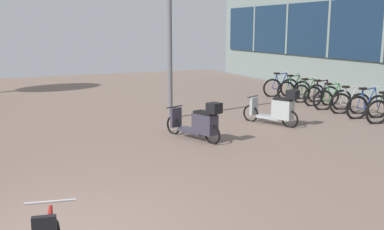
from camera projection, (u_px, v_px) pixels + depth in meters
ground at (170, 224)px, 6.03m from camera, size 21.00×40.00×0.13m
bicycle_rack_01 at (367, 107)px, 12.86m from camera, size 1.41×0.48×1.00m
bicycle_rack_02 at (350, 103)px, 13.55m from camera, size 1.20×0.60×0.95m
bicycle_rack_03 at (332, 100)px, 14.21m from camera, size 1.26×0.56×0.96m
bicycle_rack_04 at (321, 96)px, 14.96m from camera, size 1.31×0.48×0.98m
bicycle_rack_05 at (308, 93)px, 15.65m from camera, size 1.26×0.48×0.95m
bicycle_rack_06 at (294, 90)px, 16.29m from camera, size 1.35×0.48×1.00m
bicycle_rack_07 at (281, 88)px, 16.94m from camera, size 1.37×0.57×1.02m
scooter_near at (200, 122)px, 10.29m from camera, size 0.88×1.74×0.99m
scooter_mid at (278, 109)px, 11.89m from camera, size 0.95×1.60×1.04m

